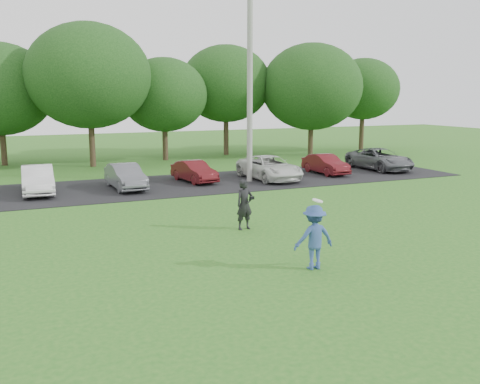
% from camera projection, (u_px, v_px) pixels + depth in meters
% --- Properties ---
extents(ground, '(100.00, 100.00, 0.00)m').
position_uv_depth(ground, '(292.00, 261.00, 14.27)').
color(ground, '#25651D').
rests_on(ground, ground).
extents(parking_lot, '(32.00, 6.50, 0.03)m').
position_uv_depth(parking_lot, '(162.00, 186.00, 25.99)').
color(parking_lot, black).
rests_on(parking_lot, ground).
extents(utility_pole, '(0.28, 0.28, 10.23)m').
position_uv_depth(utility_pole, '(250.00, 79.00, 26.34)').
color(utility_pole, gray).
rests_on(utility_pole, ground).
extents(frisbee_player, '(1.10, 0.67, 1.86)m').
position_uv_depth(frisbee_player, '(314.00, 237.00, 13.55)').
color(frisbee_player, '#334E8F').
rests_on(frisbee_player, ground).
extents(camera_bystander, '(0.66, 0.48, 1.66)m').
position_uv_depth(camera_bystander, '(245.00, 205.00, 17.53)').
color(camera_bystander, black).
rests_on(camera_bystander, ground).
extents(parked_cars, '(28.39, 5.18, 1.25)m').
position_uv_depth(parked_cars, '(182.00, 172.00, 26.25)').
color(parked_cars, white).
rests_on(parked_cars, parking_lot).
extents(tree_row, '(42.39, 9.85, 8.64)m').
position_uv_depth(tree_row, '(142.00, 86.00, 34.50)').
color(tree_row, '#38281C').
rests_on(tree_row, ground).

